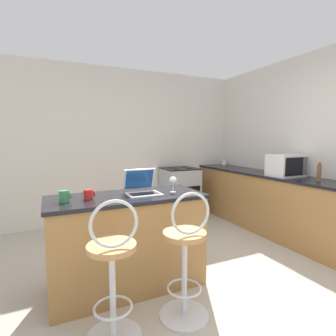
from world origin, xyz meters
The scene contains 14 objects.
ground_plane centered at (0.00, 0.00, 0.00)m, with size 20.00×20.00×0.00m, color #ADA393.
wall_back centered at (0.00, 2.78, 1.30)m, with size 12.00×0.06×2.60m.
breakfast_bar centered at (-0.53, 0.63, 0.45)m, with size 1.43×0.61×0.89m.
counter_right centered at (1.86, 1.12, 0.45)m, with size 0.59×3.28×0.89m.
bar_stool_near centered at (-0.82, 0.00, 0.49)m, with size 0.40×0.40×1.03m.
bar_stool_far centered at (-0.25, 0.00, 0.49)m, with size 0.40×0.40×1.03m.
laptop centered at (-0.38, 0.65, 0.95)m, with size 0.31×0.29×0.23m.
microwave centered at (1.84, 0.91, 1.05)m, with size 0.46×0.34×0.31m.
stove_range centered at (0.97, 2.45, 0.45)m, with size 0.60×0.57×0.90m.
mug_green centered at (-1.08, 0.60, 0.94)m, with size 0.10×0.08×0.10m.
mug_white centered at (2.01, 2.55, 0.94)m, with size 0.10×0.08×0.09m.
wine_glass_short centered at (-0.08, 0.58, 1.01)m, with size 0.08×0.08×0.16m.
pepper_mill centered at (1.89, 0.45, 1.00)m, with size 0.05×0.05×0.23m.
mug_red centered at (-0.88, 0.62, 0.94)m, with size 0.09×0.08×0.09m.
Camera 1 is at (-1.19, -1.70, 1.42)m, focal length 28.00 mm.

